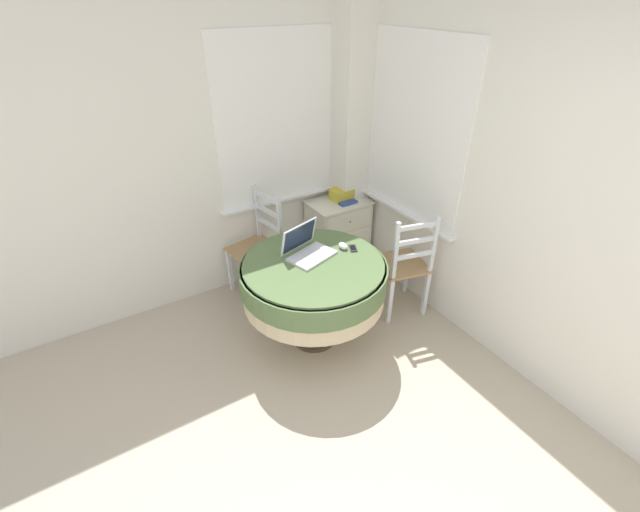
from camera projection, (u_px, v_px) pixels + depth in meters
corner_room_shell at (341, 184)px, 3.00m from camera, size 4.21×4.65×2.55m
round_dining_table at (314, 279)px, 3.22m from camera, size 1.10×1.10×0.74m
laptop at (307, 249)px, 3.21m from camera, size 0.41×0.36×0.23m
computer_mouse at (343, 246)px, 3.30m from camera, size 0.06×0.09×0.05m
cell_phone at (353, 248)px, 3.30m from camera, size 0.09×0.12×0.01m
dining_chair_near_back_window at (258, 247)px, 3.87m from camera, size 0.47×0.46×0.97m
dining_chair_near_right_window at (404, 266)px, 3.60m from camera, size 0.47×0.49×0.97m
corner_cabinet at (338, 233)px, 4.31m from camera, size 0.58×0.42×0.70m
storage_box at (342, 194)px, 4.13m from camera, size 0.20×0.16×0.11m
book_on_cabinet at (344, 200)px, 4.12m from camera, size 0.18×0.21×0.02m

